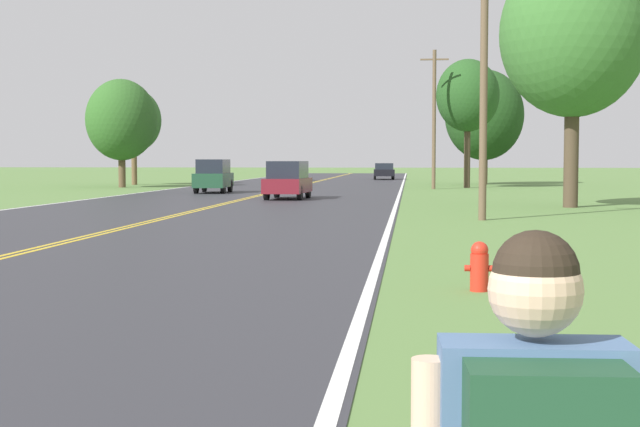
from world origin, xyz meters
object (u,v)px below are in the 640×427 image
(car_maroon_suv_approaching, at_px, (288,179))
(car_black_suv_receding, at_px, (384,171))
(tree_behind_sign, at_px, (134,121))
(car_silver_sedan_mid_far, at_px, (291,172))
(car_dark_green_suv_mid_near, at_px, (213,175))
(tree_right_cluster, at_px, (121,120))
(tree_mid_treeline, at_px, (484,115))
(tree_left_verge, at_px, (468,96))
(fire_hydrant, at_px, (479,266))
(tree_far_back, at_px, (573,34))

(car_maroon_suv_approaching, distance_m, car_black_suv_receding, 41.60)
(tree_behind_sign, distance_m, car_silver_sedan_mid_far, 16.95)
(car_maroon_suv_approaching, distance_m, car_silver_sedan_mid_far, 35.84)
(car_maroon_suv_approaching, relative_size, car_dark_green_suv_mid_near, 1.06)
(car_silver_sedan_mid_far, bearing_deg, tree_right_cluster, 152.72)
(tree_mid_treeline, height_order, car_silver_sedan_mid_far, tree_mid_treeline)
(tree_behind_sign, distance_m, tree_mid_treeline, 26.27)
(car_silver_sedan_mid_far, bearing_deg, tree_behind_sign, 140.20)
(car_silver_sedan_mid_far, bearing_deg, car_maroon_suv_approaching, -174.87)
(tree_left_verge, height_order, tree_behind_sign, tree_left_verge)
(car_black_suv_receding, bearing_deg, tree_behind_sign, -46.31)
(tree_mid_treeline, relative_size, tree_right_cluster, 1.18)
(fire_hydrant, relative_size, tree_behind_sign, 0.10)
(tree_left_verge, relative_size, car_black_suv_receding, 1.90)
(tree_left_verge, bearing_deg, car_black_suv_receding, 104.73)
(tree_far_back, relative_size, car_black_suv_receding, 2.26)
(car_dark_green_suv_mid_near, bearing_deg, tree_mid_treeline, -44.09)
(tree_behind_sign, distance_m, car_dark_green_suv_mid_near, 18.27)
(car_silver_sedan_mid_far, height_order, car_black_suv_receding, car_silver_sedan_mid_far)
(tree_far_back, bearing_deg, tree_mid_treeline, 91.48)
(tree_left_verge, distance_m, tree_far_back, 24.06)
(tree_right_cluster, height_order, car_dark_green_suv_mid_near, tree_right_cluster)
(tree_left_verge, distance_m, tree_behind_sign, 24.76)
(tree_left_verge, bearing_deg, fire_hydrant, -93.33)
(tree_right_cluster, bearing_deg, car_silver_sedan_mid_far, 65.06)
(tree_behind_sign, xyz_separation_m, tree_mid_treeline, (26.03, 3.53, 0.44))
(tree_mid_treeline, bearing_deg, car_silver_sedan_mid_far, 149.16)
(tree_left_verge, height_order, tree_mid_treeline, tree_mid_treeline)
(tree_far_back, xyz_separation_m, car_silver_sedan_mid_far, (-16.83, 41.69, -6.03))
(tree_behind_sign, distance_m, tree_far_back, 39.30)
(car_black_suv_receding, bearing_deg, car_silver_sedan_mid_far, -56.30)
(fire_hydrant, xyz_separation_m, tree_behind_sign, (-21.54, 51.70, 4.40))
(tree_left_verge, distance_m, car_black_suv_receding, 25.07)
(tree_left_verge, distance_m, car_maroon_suv_approaching, 20.82)
(tree_right_cluster, bearing_deg, tree_far_back, -41.11)
(car_silver_sedan_mid_far, relative_size, car_black_suv_receding, 0.91)
(tree_behind_sign, bearing_deg, tree_left_verge, -10.96)
(tree_far_back, distance_m, car_silver_sedan_mid_far, 45.36)
(car_dark_green_suv_mid_near, relative_size, car_black_suv_receding, 0.89)
(fire_hydrant, xyz_separation_m, tree_right_cluster, (-20.45, 45.57, 4.18))
(tree_left_verge, relative_size, car_silver_sedan_mid_far, 2.09)
(fire_hydrant, distance_m, car_black_suv_receding, 70.80)
(fire_hydrant, relative_size, car_dark_green_suv_mid_near, 0.18)
(tree_mid_treeline, xyz_separation_m, car_maroon_suv_approaching, (-11.35, -25.98, -4.27))
(tree_left_verge, bearing_deg, car_dark_green_suv_mid_near, -144.76)
(tree_far_back, height_order, car_silver_sedan_mid_far, tree_far_back)
(fire_hydrant, distance_m, tree_mid_treeline, 55.61)
(tree_behind_sign, height_order, tree_far_back, tree_far_back)
(tree_behind_sign, height_order, car_dark_green_suv_mid_near, tree_behind_sign)
(tree_left_verge, xyz_separation_m, tree_far_back, (2.59, -23.91, 0.73))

